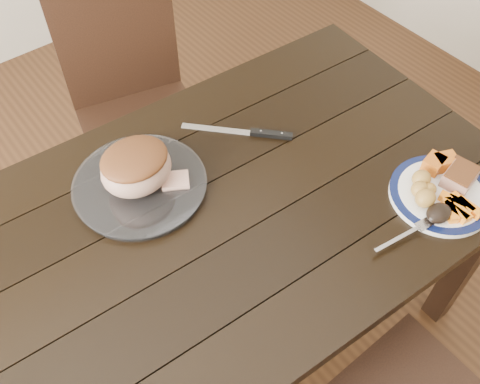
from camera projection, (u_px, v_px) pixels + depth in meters
ground at (219, 338)px, 1.93m from camera, size 4.00×4.00×0.00m
dining_table at (212, 236)px, 1.41m from camera, size 1.65×0.99×0.75m
chair_far at (134, 99)px, 1.95m from camera, size 0.51×0.52×0.93m
dinner_plate at (440, 195)px, 1.37m from camera, size 0.26×0.26×0.02m
plate_rim at (441, 193)px, 1.37m from camera, size 0.26×0.26×0.02m
serving_platter at (140, 186)px, 1.39m from camera, size 0.34×0.34×0.02m
pork_slice at (460, 178)px, 1.37m from camera, size 0.10×0.08×0.04m
roasted_potatoes at (423, 189)px, 1.34m from camera, size 0.10×0.10×0.05m
carrot_batons at (458, 207)px, 1.32m from camera, size 0.08×0.11×0.02m
pumpkin_wedges at (439, 163)px, 1.40m from camera, size 0.09×0.07×0.04m
dark_mushroom at (439, 213)px, 1.30m from camera, size 0.07×0.05×0.03m
fork at (408, 233)px, 1.28m from camera, size 0.18×0.04×0.00m
roast_joint at (136, 169)px, 1.34m from camera, size 0.18×0.16×0.12m
cut_slice at (175, 181)px, 1.38m from camera, size 0.09×0.08×0.02m
carving_knife at (257, 133)px, 1.52m from camera, size 0.23×0.25×0.01m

